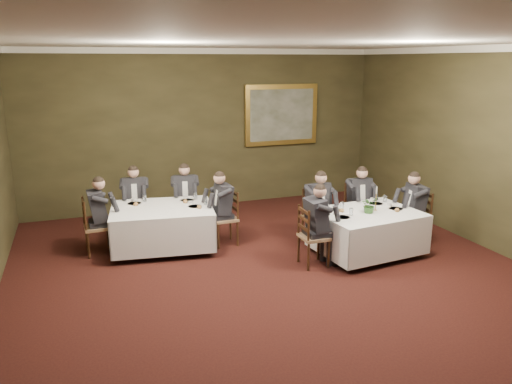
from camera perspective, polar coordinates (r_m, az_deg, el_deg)
ground at (r=7.21m, az=4.65°, el=-12.00°), size 10.00×10.00×0.00m
ceiling at (r=6.45m, az=5.33°, el=16.99°), size 8.00×10.00×0.10m
back_wall at (r=11.27m, az=-5.80°, el=7.11°), size 8.00×0.10×3.50m
crown_molding at (r=6.44m, az=5.31°, el=16.46°), size 8.00×10.00×0.12m
table_main at (r=8.75m, az=12.57°, el=-4.21°), size 1.83×1.47×0.67m
table_second at (r=8.95m, az=-10.63°, el=-3.67°), size 1.92×1.56×0.67m
chair_main_backleft at (r=9.22m, az=6.91°, el=-4.05°), size 0.50×0.48×1.00m
diner_main_backleft at (r=9.14m, az=6.99°, el=-2.71°), size 0.47×0.53×1.35m
chair_main_backright at (r=9.72m, az=11.48°, el=-3.24°), size 0.47×0.45×1.00m
diner_main_backright at (r=9.65m, az=11.58°, el=-1.97°), size 0.44×0.51×1.35m
chair_main_endleft at (r=8.21m, az=6.52°, el=-6.44°), size 0.42×0.44×1.00m
diner_main_endleft at (r=8.14m, az=6.64°, el=-4.93°), size 0.48×0.42×1.35m
chair_main_endright at (r=9.48m, az=17.67°, el=-4.13°), size 0.48×0.49×1.00m
diner_main_endright at (r=9.41m, az=17.72°, el=-2.82°), size 0.53×0.46×1.35m
chair_sec_backleft at (r=9.86m, az=-13.50°, el=-3.09°), size 0.50×0.48×1.00m
diner_sec_backleft at (r=9.79m, az=-13.58°, el=-1.84°), size 0.47×0.53×1.35m
chair_sec_backright at (r=9.88m, az=-8.01°, el=-2.79°), size 0.51×0.49×1.00m
diner_sec_backright at (r=9.80m, az=-8.06°, el=-1.54°), size 0.48×0.54×1.35m
chair_sec_endright at (r=9.09m, az=-3.54°, el=-4.24°), size 0.44×0.45×1.00m
diner_sec_endright at (r=9.01m, az=-3.63°, el=-2.88°), size 0.49×0.43×1.35m
chair_sec_endleft at (r=9.05m, az=-17.66°, el=-5.03°), size 0.44×0.46×1.00m
diner_sec_endleft at (r=8.98m, az=-17.70°, el=-3.65°), size 0.50×0.43×1.35m
centerpiece at (r=8.57m, az=12.83°, el=-1.36°), size 0.30×0.27×0.30m
candlestick at (r=8.74m, az=13.54°, el=-1.04°), size 0.06×0.06×0.43m
place_setting_table_main at (r=8.70m, az=9.07°, el=-1.74°), size 0.33×0.31×0.14m
place_setting_table_second at (r=9.24m, az=-13.44°, el=-0.99°), size 0.33×0.31×0.14m
painting at (r=11.75m, az=2.92°, el=8.80°), size 1.79×0.09×1.40m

